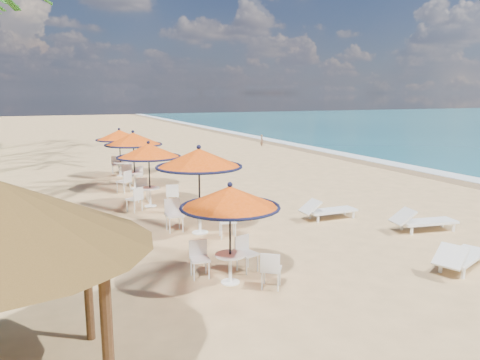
% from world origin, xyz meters
% --- Properties ---
extents(ground, '(160.00, 160.00, 0.00)m').
position_xyz_m(ground, '(0.00, 0.00, 0.00)').
color(ground, tan).
rests_on(ground, ground).
extents(foam_strip, '(1.20, 140.00, 0.04)m').
position_xyz_m(foam_strip, '(9.30, 10.00, 0.00)').
color(foam_strip, white).
rests_on(foam_strip, ground).
extents(wetsand_band, '(1.40, 140.00, 0.02)m').
position_xyz_m(wetsand_band, '(8.40, 10.00, 0.00)').
color(wetsand_band, olive).
rests_on(wetsand_band, ground).
extents(station_0, '(2.04, 2.04, 2.13)m').
position_xyz_m(station_0, '(-5.16, -0.13, 1.55)').
color(station_0, black).
rests_on(station_0, ground).
extents(station_1, '(2.38, 2.38, 2.49)m').
position_xyz_m(station_1, '(-4.64, 3.41, 1.90)').
color(station_1, black).
rests_on(station_1, ground).
extents(station_2, '(2.18, 2.23, 2.28)m').
position_xyz_m(station_2, '(-5.20, 7.09, 1.67)').
color(station_2, black).
rests_on(station_2, ground).
extents(station_3, '(2.31, 2.31, 2.41)m').
position_xyz_m(station_3, '(-5.11, 10.36, 1.76)').
color(station_3, black).
rests_on(station_3, ground).
extents(station_4, '(2.18, 2.18, 2.27)m').
position_xyz_m(station_4, '(-5.05, 13.76, 1.66)').
color(station_4, black).
rests_on(station_4, ground).
extents(lounger_near, '(1.98, 1.24, 0.68)m').
position_xyz_m(lounger_near, '(-0.26, -1.53, 0.32)').
color(lounger_near, white).
rests_on(lounger_near, ground).
extents(lounger_mid, '(1.98, 0.90, 0.68)m').
position_xyz_m(lounger_mid, '(1.16, 1.05, 0.32)').
color(lounger_mid, white).
rests_on(lounger_mid, ground).
extents(lounger_far, '(1.84, 0.60, 0.66)m').
position_xyz_m(lounger_far, '(-0.56, 3.23, 0.31)').
color(lounger_far, white).
rests_on(lounger_far, ground).
extents(person, '(0.25, 0.35, 0.92)m').
position_xyz_m(person, '(6.59, 22.25, 0.46)').
color(person, brown).
rests_on(person, ground).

